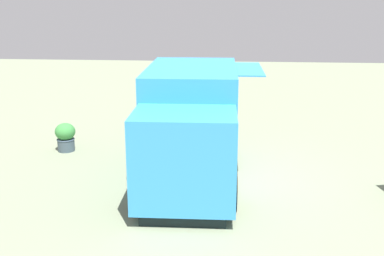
% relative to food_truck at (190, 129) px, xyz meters
% --- Properties ---
extents(ground_plane, '(40.00, 40.00, 0.00)m').
position_rel_food_truck_xyz_m(ground_plane, '(-0.42, 0.80, -1.23)').
color(ground_plane, gray).
extents(food_truck, '(4.84, 2.71, 2.57)m').
position_rel_food_truck_xyz_m(food_truck, '(0.00, 0.00, 0.00)').
color(food_truck, '#3493DC').
rests_on(food_truck, ground_plane).
extents(person_customer, '(0.79, 0.48, 0.89)m').
position_rel_food_truck_xyz_m(person_customer, '(-4.05, -0.56, -0.89)').
color(person_customer, '#7E705B').
rests_on(person_customer, ground_plane).
extents(planter_flowering_near, '(0.55, 0.55, 0.79)m').
position_rel_food_truck_xyz_m(planter_flowering_near, '(-1.84, -3.62, -0.81)').
color(planter_flowering_near, '#3F4F59').
rests_on(planter_flowering_near, ground_plane).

